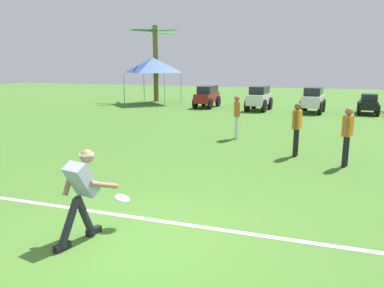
% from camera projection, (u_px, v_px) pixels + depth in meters
% --- Properties ---
extents(ground_plane, '(80.00, 80.00, 0.00)m').
position_uv_depth(ground_plane, '(145.00, 239.00, 5.76)').
color(ground_plane, '#417029').
extents(field_line_paint, '(25.78, 0.38, 0.01)m').
position_uv_depth(field_line_paint, '(164.00, 221.00, 6.41)').
color(field_line_paint, white).
rests_on(field_line_paint, ground_plane).
extents(frisbee_thrower, '(0.60, 1.09, 1.39)m').
position_uv_depth(frisbee_thrower, '(81.00, 190.00, 5.63)').
color(frisbee_thrower, '#23232D').
rests_on(frisbee_thrower, ground_plane).
extents(frisbee_in_flight, '(0.28, 0.28, 0.10)m').
position_uv_depth(frisbee_in_flight, '(122.00, 198.00, 6.15)').
color(frisbee_in_flight, white).
extents(teammate_near_sideline, '(0.30, 0.49, 1.56)m').
position_uv_depth(teammate_near_sideline, '(347.00, 131.00, 9.70)').
color(teammate_near_sideline, black).
rests_on(teammate_near_sideline, ground_plane).
extents(teammate_midfield, '(0.29, 0.49, 1.56)m').
position_uv_depth(teammate_midfield, '(237.00, 113.00, 13.39)').
color(teammate_midfield, silver).
rests_on(teammate_midfield, ground_plane).
extents(teammate_deep, '(0.26, 0.50, 1.56)m').
position_uv_depth(teammate_deep, '(297.00, 125.00, 10.81)').
color(teammate_deep, black).
rests_on(teammate_deep, ground_plane).
extents(parked_car_slot_a, '(1.17, 2.41, 1.34)m').
position_uv_depth(parked_car_slot_a, '(207.00, 96.00, 23.42)').
color(parked_car_slot_a, maroon).
rests_on(parked_car_slot_a, ground_plane).
extents(parked_car_slot_b, '(1.33, 2.42, 1.40)m').
position_uv_depth(parked_car_slot_b, '(259.00, 98.00, 21.85)').
color(parked_car_slot_b, silver).
rests_on(parked_car_slot_b, ground_plane).
extents(parked_car_slot_c, '(1.37, 2.43, 1.40)m').
position_uv_depth(parked_car_slot_c, '(313.00, 99.00, 20.80)').
color(parked_car_slot_c, silver).
rests_on(parked_car_slot_c, ground_plane).
extents(parked_car_slot_d, '(1.20, 2.25, 1.10)m').
position_uv_depth(parked_car_slot_d, '(368.00, 104.00, 20.28)').
color(parked_car_slot_d, black).
rests_on(parked_car_slot_d, ground_plane).
extents(palm_tree_far_left, '(3.94, 3.25, 5.36)m').
position_uv_depth(palm_tree_far_left, '(155.00, 57.00, 26.86)').
color(palm_tree_far_left, brown).
rests_on(palm_tree_far_left, ground_plane).
extents(event_tent, '(3.06, 3.06, 3.11)m').
position_uv_depth(event_tent, '(153.00, 65.00, 25.28)').
color(event_tent, '#B2B5BA').
rests_on(event_tent, ground_plane).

